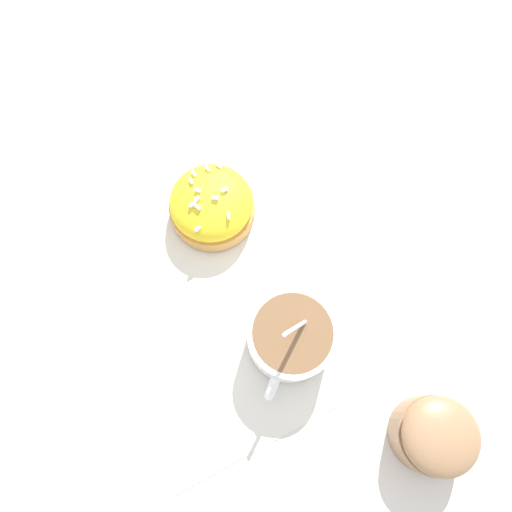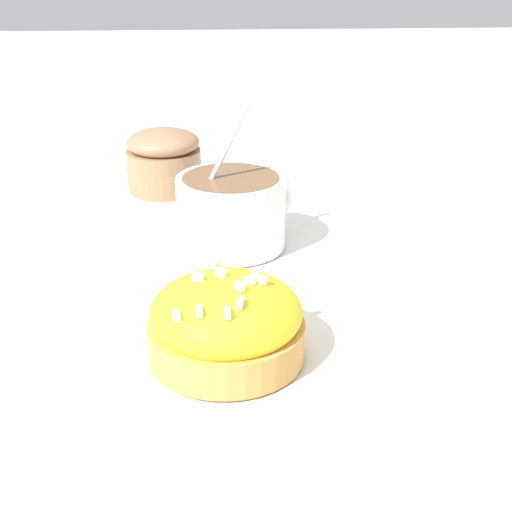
{
  "view_description": "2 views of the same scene",
  "coord_description": "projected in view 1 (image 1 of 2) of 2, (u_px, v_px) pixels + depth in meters",
  "views": [
    {
      "loc": [
        -0.12,
        0.06,
        0.52
      ],
      "look_at": [
        0.01,
        -0.02,
        0.03
      ],
      "focal_mm": 35.0,
      "sensor_mm": 36.0,
      "label": 1
    },
    {
      "loc": [
        0.44,
        -0.01,
        0.23
      ],
      "look_at": [
        0.0,
        0.01,
        0.03
      ],
      "focal_mm": 50.0,
      "sensor_mm": 36.0,
      "label": 2
    }
  ],
  "objects": [
    {
      "name": "ground_plane",
      "position": [
        247.0,
        277.0,
        0.54
      ],
      "size": [
        3.0,
        3.0,
        0.0
      ],
      "primitive_type": "plane",
      "color": "silver"
    },
    {
      "name": "sugar_bowl",
      "position": [
        434.0,
        435.0,
        0.46
      ],
      "size": [
        0.07,
        0.07,
        0.06
      ],
      "color": "#99704C",
      "rests_on": "ground_plane"
    },
    {
      "name": "paper_napkin",
      "position": [
        247.0,
        277.0,
        0.54
      ],
      "size": [
        0.35,
        0.35,
        0.0
      ],
      "color": "white",
      "rests_on": "ground_plane"
    },
    {
      "name": "frosted_pastry",
      "position": [
        212.0,
        205.0,
        0.53
      ],
      "size": [
        0.09,
        0.09,
        0.05
      ],
      "color": "#D19347",
      "rests_on": "paper_napkin"
    },
    {
      "name": "coffee_cup",
      "position": [
        292.0,
        337.0,
        0.48
      ],
      "size": [
        0.09,
        0.1,
        0.11
      ],
      "color": "white",
      "rests_on": "paper_napkin"
    }
  ]
}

